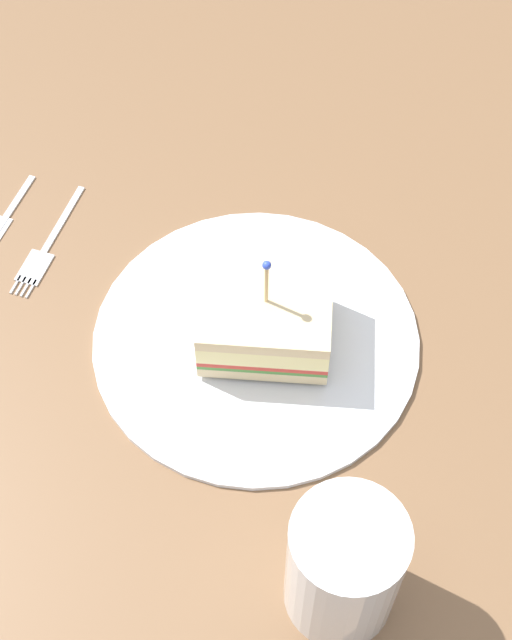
{
  "coord_description": "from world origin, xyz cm",
  "views": [
    {
      "loc": [
        -9.19,
        41.33,
        64.91
      ],
      "look_at": [
        0.0,
        0.0,
        2.95
      ],
      "focal_mm": 52.12,
      "sensor_mm": 36.0,
      "label": 1
    }
  ],
  "objects_px": {
    "sandwich_half_center": "(266,317)",
    "plate": "(256,337)",
    "fork": "(43,252)",
    "drink_glass": "(343,569)"
  },
  "relations": [
    {
      "from": "plate",
      "to": "drink_glass",
      "type": "relative_size",
      "value": 2.45
    },
    {
      "from": "plate",
      "to": "sandwich_half_center",
      "type": "distance_m",
      "value": 0.03
    },
    {
      "from": "plate",
      "to": "fork",
      "type": "xyz_separation_m",
      "value": [
        0.21,
        -0.05,
        -0.0
      ]
    },
    {
      "from": "sandwich_half_center",
      "to": "plate",
      "type": "bearing_deg",
      "value": 8.08
    },
    {
      "from": "plate",
      "to": "sandwich_half_center",
      "type": "bearing_deg",
      "value": -171.92
    },
    {
      "from": "sandwich_half_center",
      "to": "drink_glass",
      "type": "distance_m",
      "value": 0.22
    },
    {
      "from": "plate",
      "to": "drink_glass",
      "type": "bearing_deg",
      "value": 117.67
    },
    {
      "from": "drink_glass",
      "to": "fork",
      "type": "xyz_separation_m",
      "value": [
        0.31,
        -0.25,
        -0.05
      ]
    },
    {
      "from": "fork",
      "to": "plate",
      "type": "bearing_deg",
      "value": 166.45
    },
    {
      "from": "fork",
      "to": "drink_glass",
      "type": "bearing_deg",
      "value": 141.43
    }
  ]
}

